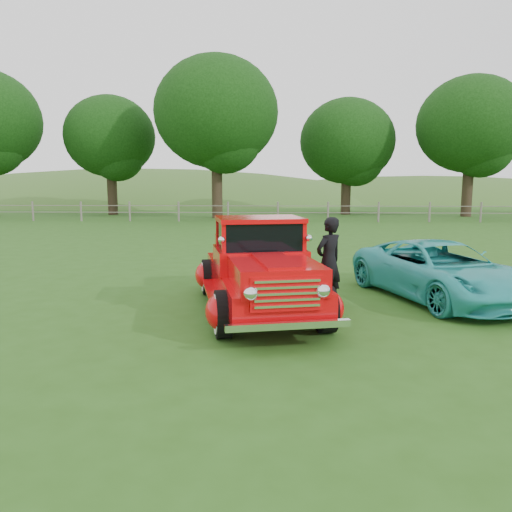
{
  "coord_description": "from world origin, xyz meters",
  "views": [
    {
      "loc": [
        -0.12,
        -8.01,
        2.43
      ],
      "look_at": [
        -0.49,
        1.2,
        1.04
      ],
      "focal_mm": 35.0,
      "sensor_mm": 36.0,
      "label": 1
    }
  ],
  "objects_px": {
    "tree_near_east": "(347,141)",
    "man": "(329,261)",
    "tree_mid_east": "(471,125)",
    "tree_near_west": "(216,112)",
    "tree_mid_west": "(110,137)",
    "red_pickup": "(259,269)",
    "teal_sedan": "(440,271)"
  },
  "relations": [
    {
      "from": "tree_mid_west",
      "to": "tree_near_east",
      "type": "distance_m",
      "value": 17.03
    },
    {
      "from": "tree_near_west",
      "to": "tree_mid_east",
      "type": "xyz_separation_m",
      "value": [
        17.0,
        2.0,
        -0.62
      ]
    },
    {
      "from": "red_pickup",
      "to": "teal_sedan",
      "type": "distance_m",
      "value": 3.87
    },
    {
      "from": "tree_mid_east",
      "to": "man",
      "type": "bearing_deg",
      "value": -115.57
    },
    {
      "from": "red_pickup",
      "to": "man",
      "type": "bearing_deg",
      "value": 12.63
    },
    {
      "from": "tree_mid_west",
      "to": "tree_near_east",
      "type": "bearing_deg",
      "value": 3.37
    },
    {
      "from": "tree_near_east",
      "to": "tree_mid_east",
      "type": "relative_size",
      "value": 0.88
    },
    {
      "from": "tree_mid_west",
      "to": "red_pickup",
      "type": "height_order",
      "value": "tree_mid_west"
    },
    {
      "from": "tree_near_east",
      "to": "red_pickup",
      "type": "xyz_separation_m",
      "value": [
        -5.44,
        -27.84,
        -4.45
      ]
    },
    {
      "from": "tree_near_west",
      "to": "teal_sedan",
      "type": "bearing_deg",
      "value": -72.28
    },
    {
      "from": "teal_sedan",
      "to": "tree_near_west",
      "type": "bearing_deg",
      "value": 88.65
    },
    {
      "from": "tree_mid_west",
      "to": "red_pickup",
      "type": "relative_size",
      "value": 1.62
    },
    {
      "from": "tree_near_east",
      "to": "man",
      "type": "relative_size",
      "value": 4.8
    },
    {
      "from": "tree_near_west",
      "to": "tree_near_east",
      "type": "relative_size",
      "value": 1.25
    },
    {
      "from": "tree_near_east",
      "to": "red_pickup",
      "type": "relative_size",
      "value": 1.59
    },
    {
      "from": "teal_sedan",
      "to": "man",
      "type": "relative_size",
      "value": 2.49
    },
    {
      "from": "tree_mid_west",
      "to": "tree_near_west",
      "type": "relative_size",
      "value": 0.81
    },
    {
      "from": "tree_mid_west",
      "to": "teal_sedan",
      "type": "relative_size",
      "value": 1.95
    },
    {
      "from": "tree_near_west",
      "to": "tree_mid_east",
      "type": "bearing_deg",
      "value": 6.71
    },
    {
      "from": "tree_near_west",
      "to": "man",
      "type": "bearing_deg",
      "value": -78.0
    },
    {
      "from": "tree_mid_west",
      "to": "teal_sedan",
      "type": "bearing_deg",
      "value": -59.34
    },
    {
      "from": "red_pickup",
      "to": "man",
      "type": "distance_m",
      "value": 1.51
    },
    {
      "from": "red_pickup",
      "to": "tree_mid_west",
      "type": "bearing_deg",
      "value": 101.3
    },
    {
      "from": "tree_mid_west",
      "to": "teal_sedan",
      "type": "xyz_separation_m",
      "value": [
        15.27,
        -25.76,
        -4.95
      ]
    },
    {
      "from": "tree_near_west",
      "to": "red_pickup",
      "type": "height_order",
      "value": "tree_near_west"
    },
    {
      "from": "tree_mid_west",
      "to": "red_pickup",
      "type": "bearing_deg",
      "value": -66.69
    },
    {
      "from": "tree_near_east",
      "to": "tree_mid_east",
      "type": "distance_m",
      "value": 8.3
    },
    {
      "from": "tree_near_west",
      "to": "red_pickup",
      "type": "bearing_deg",
      "value": -81.5
    },
    {
      "from": "teal_sedan",
      "to": "man",
      "type": "distance_m",
      "value": 2.4
    },
    {
      "from": "red_pickup",
      "to": "man",
      "type": "relative_size",
      "value": 3.02
    },
    {
      "from": "man",
      "to": "tree_mid_west",
      "type": "bearing_deg",
      "value": -104.05
    },
    {
      "from": "tree_near_west",
      "to": "red_pickup",
      "type": "relative_size",
      "value": 1.99
    }
  ]
}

